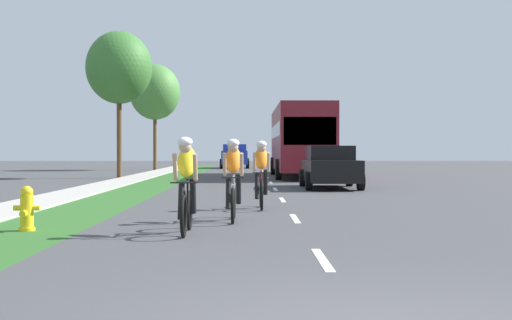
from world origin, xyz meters
name	(u,v)px	position (x,y,z in m)	size (l,w,h in m)	color
ground_plane	(274,188)	(0.00, 20.00, 0.00)	(120.00, 120.00, 0.00)	#424244
grass_verge	(146,188)	(-4.67, 20.00, 0.00)	(1.88, 70.00, 0.01)	#2D6026
sidewalk_concrete	(99,188)	(-6.36, 20.00, 0.00)	(1.51, 70.00, 0.10)	#B2ADA3
lane_markings_center	(271,182)	(0.00, 24.00, 0.00)	(0.12, 52.71, 0.01)	white
fire_hydrant_yellow	(27,209)	(-4.67, 6.69, 0.37)	(0.44, 0.38, 0.76)	yellow
cyclist_lead	(186,184)	(-1.94, 6.26, 0.81)	(0.42, 1.72, 1.58)	black
cyclist_trailing	(233,179)	(-1.22, 8.23, 0.81)	(0.42, 1.72, 1.58)	black
cyclist_distant	(261,174)	(-0.63, 10.96, 0.81)	(0.42, 1.72, 1.58)	black
sedan_black	(330,167)	(1.99, 19.57, 0.77)	(1.98, 4.30, 1.52)	black
bus_maroon	(300,138)	(1.68, 29.97, 1.98)	(2.78, 11.60, 3.48)	maroon
suv_blue	(235,156)	(-1.96, 46.67, 0.95)	(2.15, 4.70, 1.79)	#23389E
street_tree_near	(119,68)	(-7.21, 28.37, 5.34)	(3.19, 3.19, 7.12)	brown
street_tree_far	(155,92)	(-7.33, 41.87, 5.30)	(3.43, 3.43, 7.20)	brown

